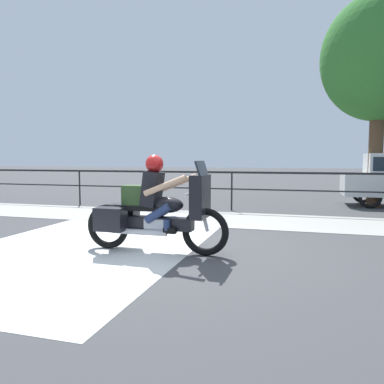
{
  "coord_description": "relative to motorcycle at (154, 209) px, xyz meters",
  "views": [
    {
      "loc": [
        1.93,
        -5.76,
        1.51
      ],
      "look_at": [
        -0.12,
        1.31,
        0.86
      ],
      "focal_mm": 35.0,
      "sensor_mm": 36.0,
      "label": 1
    }
  ],
  "objects": [
    {
      "name": "tree_behind_sign",
      "position": [
        4.48,
        7.22,
        3.85
      ],
      "size": [
        3.48,
        3.48,
        6.5
      ],
      "color": "brown",
      "rests_on": "ground"
    },
    {
      "name": "fence_railing",
      "position": [
        0.33,
        5.25,
        0.21
      ],
      "size": [
        36.0,
        0.05,
        1.15
      ],
      "color": "black",
      "rests_on": "ground"
    },
    {
      "name": "ground_plane",
      "position": [
        0.33,
        0.18,
        -0.7
      ],
      "size": [
        120.0,
        120.0,
        0.0
      ],
      "primitive_type": "plane",
      "color": "#424244"
    },
    {
      "name": "motorcycle",
      "position": [
        0.0,
        0.0,
        0.0
      ],
      "size": [
        2.44,
        0.76,
        1.58
      ],
      "rotation": [
        0.0,
        0.0,
        -0.06
      ],
      "color": "black",
      "rests_on": "ground"
    },
    {
      "name": "sidewalk_band",
      "position": [
        0.33,
        3.58,
        -0.69
      ],
      "size": [
        44.0,
        2.4,
        0.01
      ],
      "primitive_type": "cube",
      "color": "#A8A59E",
      "rests_on": "ground"
    },
    {
      "name": "crosswalk_band",
      "position": [
        -1.3,
        -0.02,
        -0.69
      ],
      "size": [
        3.76,
        6.0,
        0.01
      ],
      "primitive_type": "cube",
      "color": "silver",
      "rests_on": "ground"
    }
  ]
}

